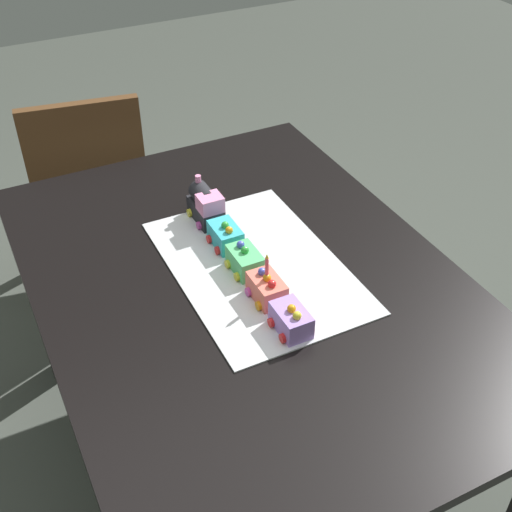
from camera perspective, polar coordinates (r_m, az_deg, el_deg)
name	(u,v)px	position (r m, az deg, el deg)	size (l,w,h in m)	color
ground_plane	(250,459)	(2.19, -0.54, -17.05)	(8.00, 8.00, 0.00)	#474C44
dining_table	(248,311)	(1.71, -0.66, -4.80)	(1.40, 1.00, 0.74)	black
chair	(90,187)	(2.56, -14.07, 5.81)	(0.46, 0.46, 0.86)	brown
cake_board	(256,266)	(1.67, 0.00, -0.86)	(0.60, 0.40, 0.00)	silver
cake_locomotive	(206,205)	(1.81, -4.36, 4.39)	(0.14, 0.08, 0.12)	#232328
cake_car_flatbed_turquoise	(225,236)	(1.73, -2.64, 1.76)	(0.10, 0.08, 0.07)	#38B7C6
cake_car_hopper_mint_green	(245,261)	(1.64, -0.96, -0.40)	(0.10, 0.08, 0.07)	#59CC7A
cake_car_gondola_coral	(267,288)	(1.56, 0.94, -2.81)	(0.10, 0.08, 0.07)	#F27260
cake_car_caboose_lavender	(291,320)	(1.48, 3.04, -5.51)	(0.10, 0.08, 0.07)	#AD84E0
birthday_candle	(267,265)	(1.51, 0.94, -0.74)	(0.01, 0.01, 0.06)	#F24C59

